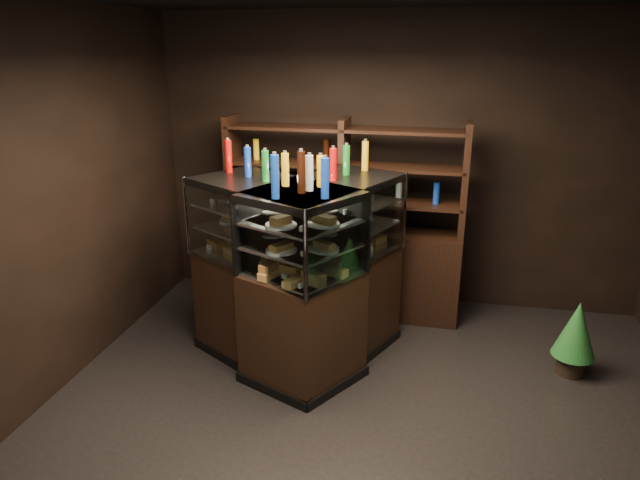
# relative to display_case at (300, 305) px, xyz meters

# --- Properties ---
(ground) EXTENTS (5.00, 5.00, 0.00)m
(ground) POSITION_rel_display_case_xyz_m (0.69, -0.97, -0.53)
(ground) COLOR black
(ground) RESTS_ON ground
(room_shell) EXTENTS (5.02, 5.02, 3.01)m
(room_shell) POSITION_rel_display_case_xyz_m (0.69, -0.97, 1.41)
(room_shell) COLOR black
(room_shell) RESTS_ON ground
(display_case) EXTENTS (1.87, 1.66, 1.62)m
(display_case) POSITION_rel_display_case_xyz_m (0.00, 0.00, 0.00)
(display_case) COLOR black
(display_case) RESTS_ON ground
(food_display) EXTENTS (1.39, 1.30, 0.49)m
(food_display) POSITION_rel_display_case_xyz_m (0.00, -0.01, 0.66)
(food_display) COLOR #B99342
(food_display) RESTS_ON display_case
(bottles_top) EXTENTS (1.22, 1.16, 0.30)m
(bottles_top) POSITION_rel_display_case_xyz_m (-0.00, 0.00, 1.21)
(bottles_top) COLOR #B20C0A
(bottles_top) RESTS_ON display_case
(potted_conifer) EXTENTS (0.35, 0.35, 0.75)m
(potted_conifer) POSITION_rel_display_case_xyz_m (2.31, 0.24, -0.11)
(potted_conifer) COLOR black
(potted_conifer) RESTS_ON ground
(back_shelving) EXTENTS (2.38, 0.48, 2.00)m
(back_shelving) POSITION_rel_display_case_xyz_m (0.19, 1.08, 0.07)
(back_shelving) COLOR black
(back_shelving) RESTS_ON ground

